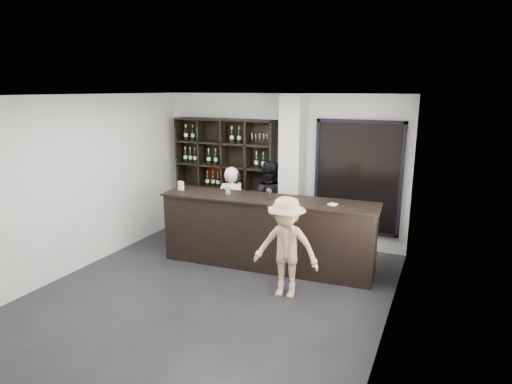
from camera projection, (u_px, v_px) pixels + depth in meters
The scene contains 12 objects.
floor at pixel (212, 293), 6.42m from camera, with size 5.00×5.50×0.01m, color black.
wine_shelf at pixel (225, 177), 8.87m from camera, with size 2.20×0.35×2.40m, color black, non-canonical shape.
structural_column at pixel (292, 172), 8.12m from camera, with size 0.40×0.40×2.90m, color silver.
glass_panel at pixel (357, 177), 7.84m from camera, with size 1.60×0.08×2.10m.
tasting_counter at pixel (267, 232), 7.26m from camera, with size 3.67×0.75×1.21m.
taster_pink at pixel (232, 207), 8.12m from camera, with size 0.57×0.38×1.58m, color #FFC7D3.
taster_black at pixel (268, 202), 8.39m from camera, with size 0.80×0.62×1.64m, color black.
customer at pixel (286, 247), 6.18m from camera, with size 0.97×0.56×1.50m, color tan.
wine_glass at pixel (269, 193), 6.98m from camera, with size 0.09×0.09×0.22m, color white, non-canonical shape.
spit_cup at pixel (228, 190), 7.38m from camera, with size 0.09×0.09×0.13m, color silver.
napkin_stack at pixel (333, 204), 6.69m from camera, with size 0.11×0.11×0.02m, color white.
card_stand at pixel (181, 186), 7.66m from camera, with size 0.11×0.05×0.16m, color white.
Camera 1 is at (3.05, -5.07, 2.98)m, focal length 30.00 mm.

